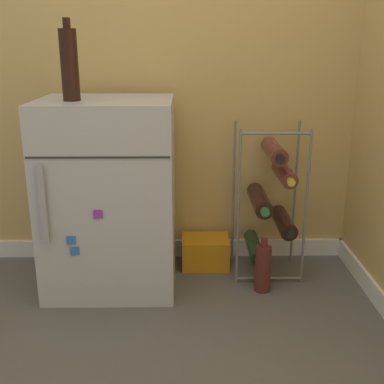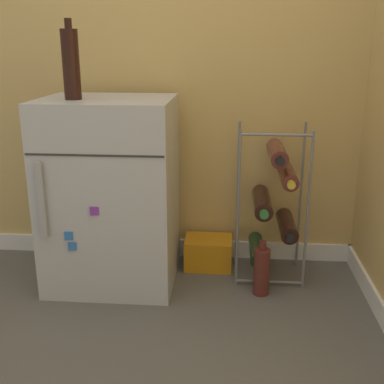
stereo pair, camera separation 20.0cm
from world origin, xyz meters
name	(u,v)px [view 2 (the right image)]	position (x,y,z in m)	size (l,w,h in m)	color
ground_plane	(179,316)	(0.00, 0.00, 0.00)	(14.00, 14.00, 0.00)	#56544F
wall_back	(192,6)	(0.00, 0.62, 1.24)	(6.64, 0.07, 2.50)	tan
mini_fridge	(111,193)	(-0.34, 0.30, 0.43)	(0.57, 0.49, 0.85)	#B7BABF
wine_rack	(274,200)	(0.40, 0.40, 0.38)	(0.32, 0.33, 0.73)	slate
soda_box	(208,252)	(0.10, 0.47, 0.07)	(0.23, 0.18, 0.15)	orange
fridge_top_bottle	(71,64)	(-0.46, 0.24, 1.00)	(0.07, 0.07, 0.32)	black
loose_bottle_floor	(262,271)	(0.35, 0.21, 0.11)	(0.07, 0.07, 0.25)	#56231E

